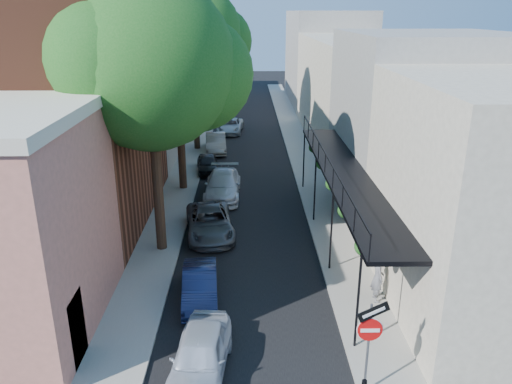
{
  "coord_description": "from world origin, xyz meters",
  "views": [
    {
      "loc": [
        -0.02,
        -9.93,
        9.95
      ],
      "look_at": [
        0.35,
        9.73,
        2.8
      ],
      "focal_mm": 35.0,
      "sensor_mm": 36.0,
      "label": 1
    }
  ],
  "objects_px": {
    "pedestrian": "(378,277)",
    "parked_car_d": "(223,185)",
    "oak_near": "(161,67)",
    "parked_car_a": "(200,355)",
    "parked_car_e": "(208,164)",
    "sign_post": "(370,333)",
    "parked_car_g": "(230,126)",
    "parked_car_c": "(210,222)",
    "parked_car_f": "(216,143)",
    "oak_mid": "(185,67)",
    "parked_car_b": "(200,286)",
    "oak_far": "(199,36)"
  },
  "relations": [
    {
      "from": "parked_car_e",
      "to": "parked_car_c",
      "type": "bearing_deg",
      "value": -91.79
    },
    {
      "from": "sign_post",
      "to": "parked_car_c",
      "type": "xyz_separation_m",
      "value": [
        -4.94,
        10.58,
        -1.4
      ]
    },
    {
      "from": "oak_mid",
      "to": "parked_car_f",
      "type": "height_order",
      "value": "oak_mid"
    },
    {
      "from": "oak_far",
      "to": "parked_car_g",
      "type": "height_order",
      "value": "oak_far"
    },
    {
      "from": "oak_mid",
      "to": "oak_far",
      "type": "bearing_deg",
      "value": 89.59
    },
    {
      "from": "parked_car_a",
      "to": "oak_mid",
      "type": "bearing_deg",
      "value": 102.18
    },
    {
      "from": "parked_car_e",
      "to": "parked_car_d",
      "type": "bearing_deg",
      "value": -82.14
    },
    {
      "from": "sign_post",
      "to": "oak_far",
      "type": "xyz_separation_m",
      "value": [
        -6.51,
        26.3,
        6.22
      ]
    },
    {
      "from": "sign_post",
      "to": "parked_car_g",
      "type": "relative_size",
      "value": 0.68
    },
    {
      "from": "parked_car_e",
      "to": "parked_car_g",
      "type": "height_order",
      "value": "parked_car_g"
    },
    {
      "from": "sign_post",
      "to": "parked_car_a",
      "type": "height_order",
      "value": "sign_post"
    },
    {
      "from": "parked_car_e",
      "to": "pedestrian",
      "type": "bearing_deg",
      "value": -72.02
    },
    {
      "from": "oak_mid",
      "to": "oak_far",
      "type": "xyz_separation_m",
      "value": [
        0.06,
        9.04,
        1.2
      ]
    },
    {
      "from": "parked_car_a",
      "to": "parked_car_f",
      "type": "height_order",
      "value": "parked_car_f"
    },
    {
      "from": "parked_car_a",
      "to": "parked_car_c",
      "type": "height_order",
      "value": "parked_car_a"
    },
    {
      "from": "pedestrian",
      "to": "parked_car_d",
      "type": "bearing_deg",
      "value": 24.13
    },
    {
      "from": "oak_near",
      "to": "parked_car_e",
      "type": "relative_size",
      "value": 3.44
    },
    {
      "from": "parked_car_g",
      "to": "parked_car_f",
      "type": "bearing_deg",
      "value": -93.24
    },
    {
      "from": "parked_car_b",
      "to": "parked_car_e",
      "type": "xyz_separation_m",
      "value": [
        -0.84,
        15.44,
        -0.02
      ]
    },
    {
      "from": "parked_car_c",
      "to": "parked_car_b",
      "type": "bearing_deg",
      "value": -97.7
    },
    {
      "from": "parked_car_b",
      "to": "parked_car_g",
      "type": "relative_size",
      "value": 0.81
    },
    {
      "from": "oak_near",
      "to": "sign_post",
      "type": "bearing_deg",
      "value": -54.91
    },
    {
      "from": "oak_mid",
      "to": "pedestrian",
      "type": "bearing_deg",
      "value": -57.59
    },
    {
      "from": "oak_near",
      "to": "parked_car_a",
      "type": "xyz_separation_m",
      "value": [
        1.97,
        -8.33,
        -7.22
      ]
    },
    {
      "from": "parked_car_b",
      "to": "parked_car_g",
      "type": "height_order",
      "value": "parked_car_g"
    },
    {
      "from": "oak_far",
      "to": "parked_car_g",
      "type": "bearing_deg",
      "value": 70.31
    },
    {
      "from": "parked_car_e",
      "to": "parked_car_f",
      "type": "height_order",
      "value": "parked_car_f"
    },
    {
      "from": "oak_near",
      "to": "pedestrian",
      "type": "relative_size",
      "value": 6.24
    },
    {
      "from": "parked_car_e",
      "to": "parked_car_f",
      "type": "distance_m",
      "value": 4.95
    },
    {
      "from": "parked_car_f",
      "to": "pedestrian",
      "type": "distance_m",
      "value": 21.85
    },
    {
      "from": "parked_car_a",
      "to": "pedestrian",
      "type": "height_order",
      "value": "pedestrian"
    },
    {
      "from": "parked_car_b",
      "to": "parked_car_d",
      "type": "distance_m",
      "value": 10.78
    },
    {
      "from": "parked_car_a",
      "to": "parked_car_f",
      "type": "distance_m",
      "value": 24.4
    },
    {
      "from": "parked_car_e",
      "to": "parked_car_g",
      "type": "distance_m",
      "value": 11.26
    },
    {
      "from": "sign_post",
      "to": "parked_car_b",
      "type": "xyz_separation_m",
      "value": [
        -4.92,
        4.96,
        -1.45
      ]
    },
    {
      "from": "sign_post",
      "to": "parked_car_f",
      "type": "height_order",
      "value": "sign_post"
    },
    {
      "from": "sign_post",
      "to": "pedestrian",
      "type": "relative_size",
      "value": 1.63
    },
    {
      "from": "parked_car_f",
      "to": "parked_car_c",
      "type": "bearing_deg",
      "value": -92.5
    },
    {
      "from": "sign_post",
      "to": "pedestrian",
      "type": "height_order",
      "value": "sign_post"
    },
    {
      "from": "oak_mid",
      "to": "oak_near",
      "type": "bearing_deg",
      "value": -89.63
    },
    {
      "from": "parked_car_f",
      "to": "oak_far",
      "type": "bearing_deg",
      "value": 131.71
    },
    {
      "from": "sign_post",
      "to": "parked_car_f",
      "type": "distance_m",
      "value": 25.96
    },
    {
      "from": "parked_car_d",
      "to": "parked_car_g",
      "type": "bearing_deg",
      "value": 91.28
    },
    {
      "from": "oak_near",
      "to": "oak_far",
      "type": "bearing_deg",
      "value": 89.96
    },
    {
      "from": "parked_car_f",
      "to": "parked_car_e",
      "type": "bearing_deg",
      "value": -97.62
    },
    {
      "from": "oak_near",
      "to": "parked_car_c",
      "type": "xyz_separation_m",
      "value": [
        1.59,
        1.3,
        -7.25
      ]
    },
    {
      "from": "oak_near",
      "to": "parked_car_d",
      "type": "bearing_deg",
      "value": 73.02
    },
    {
      "from": "oak_mid",
      "to": "parked_car_f",
      "type": "bearing_deg",
      "value": 82.46
    },
    {
      "from": "sign_post",
      "to": "oak_mid",
      "type": "height_order",
      "value": "oak_mid"
    },
    {
      "from": "oak_near",
      "to": "parked_car_e",
      "type": "xyz_separation_m",
      "value": [
        0.77,
        11.11,
        -7.31
      ]
    }
  ]
}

